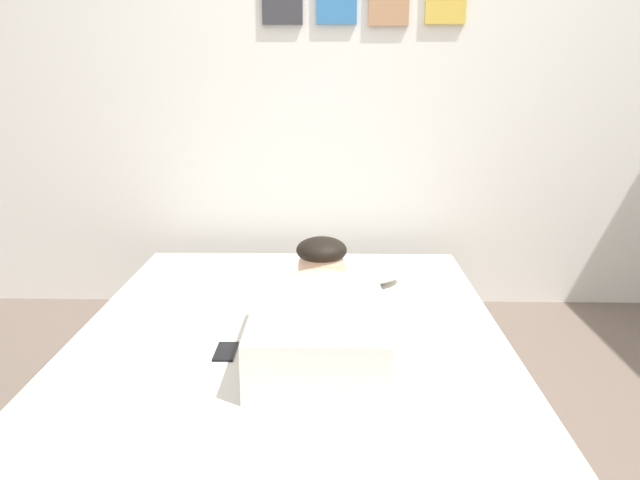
% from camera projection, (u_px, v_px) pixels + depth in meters
% --- Properties ---
extents(ground_plane, '(12.96, 12.96, 0.00)m').
position_uv_depth(ground_plane, '(377.00, 467.00, 2.02)').
color(ground_plane, '#66564C').
extents(back_wall, '(4.48, 0.12, 2.50)m').
position_uv_depth(back_wall, '(362.00, 68.00, 3.21)').
color(back_wall, silver).
rests_on(back_wall, ground).
extents(bed, '(1.56, 1.98, 0.33)m').
position_uv_depth(bed, '(291.00, 370.00, 2.32)').
color(bed, gray).
rests_on(bed, ground).
extents(pillow, '(0.52, 0.32, 0.11)m').
position_uv_depth(pillow, '(344.00, 270.00, 2.75)').
color(pillow, white).
rests_on(pillow, bed).
extents(person_lying, '(0.43, 0.92, 0.27)m').
position_uv_depth(person_lying, '(320.00, 311.00, 2.15)').
color(person_lying, silver).
rests_on(person_lying, bed).
extents(coffee_cup, '(0.12, 0.09, 0.07)m').
position_uv_depth(coffee_cup, '(360.00, 280.00, 2.67)').
color(coffee_cup, teal).
rests_on(coffee_cup, bed).
extents(cell_phone, '(0.07, 0.14, 0.01)m').
position_uv_depth(cell_phone, '(226.00, 352.00, 2.07)').
color(cell_phone, black).
rests_on(cell_phone, bed).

